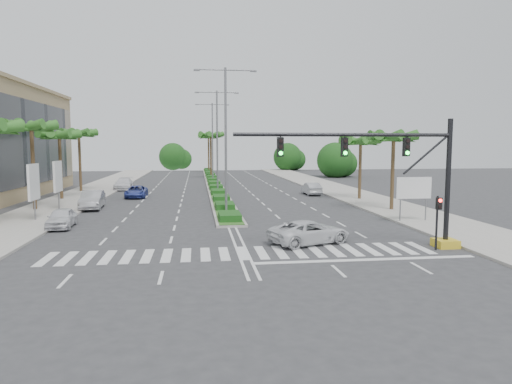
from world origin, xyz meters
TOP-DOWN VIEW (x-y plane):
  - ground at (0.00, 0.00)m, footprint 160.00×160.00m
  - footpath_right at (15.20, 20.00)m, footprint 6.00×120.00m
  - footpath_left at (-15.20, 20.00)m, footprint 6.00×120.00m
  - median at (0.00, 45.00)m, footprint 2.20×75.00m
  - median_grass at (0.00, 45.00)m, footprint 1.80×75.00m
  - signal_gantry at (9.27, -0.00)m, footprint 12.60×1.20m
  - pedestrian_signal at (10.60, -0.68)m, footprint 0.28×0.36m
  - direction_sign at (13.50, 7.99)m, footprint 2.70×0.11m
  - billboard_near at (-14.50, 12.00)m, footprint 0.18×2.10m
  - billboard_far at (-14.50, 18.00)m, footprint 0.18×2.10m
  - palm_left_mid at (-16.50, 18.00)m, footprint 4.57×4.68m
  - palm_left_far at (-16.50, 26.00)m, footprint 4.57×4.68m
  - palm_left_end at (-16.50, 34.00)m, footprint 4.57×4.68m
  - palm_right_near at (14.50, 14.00)m, footprint 4.57×4.68m
  - palm_right_far at (14.50, 22.00)m, footprint 4.57×4.68m
  - palm_median_a at (0.00, 55.00)m, footprint 4.57×4.68m
  - palm_median_b at (0.00, 70.00)m, footprint 4.57×4.68m
  - streetlight_near at (0.00, 14.00)m, footprint 5.10×0.25m
  - streetlight_mid at (0.00, 30.00)m, footprint 5.10×0.25m
  - streetlight_far at (0.00, 46.00)m, footprint 5.10×0.25m
  - car_parked_a at (-11.80, 9.14)m, footprint 1.91×4.13m
  - car_parked_b at (-11.80, 18.62)m, footprint 2.11×5.11m
  - car_parked_c at (-9.02, 27.23)m, footprint 2.18×4.66m
  - car_parked_d at (-11.80, 36.52)m, footprint 2.18×5.15m
  - car_crossing at (4.13, 1.92)m, footprint 5.42×3.90m
  - car_right at (10.73, 27.58)m, footprint 1.59×4.30m

SIDE VIEW (x-z plane):
  - ground at x=0.00m, z-range 0.00..0.00m
  - footpath_right at x=15.20m, z-range 0.00..0.15m
  - footpath_left at x=-15.20m, z-range 0.00..0.15m
  - median at x=0.00m, z-range 0.00..0.20m
  - median_grass at x=0.00m, z-range 0.20..0.24m
  - car_parked_c at x=-9.02m, z-range 0.00..1.29m
  - car_parked_a at x=-11.80m, z-range 0.00..1.37m
  - car_crossing at x=4.13m, z-range 0.00..1.37m
  - car_right at x=10.73m, z-range 0.00..1.40m
  - car_parked_d at x=-11.80m, z-range 0.00..1.48m
  - car_parked_b at x=-11.80m, z-range 0.00..1.65m
  - pedestrian_signal at x=10.60m, z-range 0.54..3.54m
  - direction_sign at x=13.50m, z-range 0.75..4.15m
  - billboard_near at x=-14.50m, z-range 0.79..5.14m
  - billboard_far at x=-14.50m, z-range 0.79..5.14m
  - signal_gantry at x=9.27m, z-range -0.14..7.06m
  - palm_right_far at x=14.50m, z-range 2.54..9.29m
  - palm_right_near at x=14.50m, z-range 2.68..9.73m
  - palm_left_far at x=-16.50m, z-range 2.82..10.17m
  - streetlight_near at x=0.00m, z-range 0.81..12.81m
  - streetlight_mid at x=0.00m, z-range 0.81..12.81m
  - streetlight_far at x=0.00m, z-range 0.81..12.81m
  - palm_left_end at x=-16.50m, z-range 3.01..10.76m
  - palm_left_mid at x=-16.50m, z-range 3.10..11.05m
  - palm_median_a at x=0.00m, z-range 3.15..11.20m
  - palm_median_b at x=0.00m, z-range 3.15..11.20m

